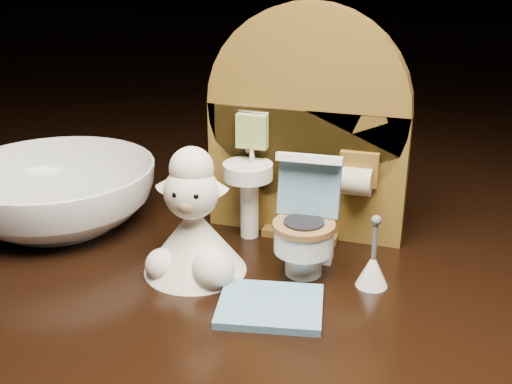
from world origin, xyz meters
TOP-DOWN VIEW (x-y plane):
  - backdrop_panel at (-0.00, 0.06)m, footprint 0.13×0.05m
  - toy_toilet at (0.01, 0.02)m, footprint 0.04×0.05m
  - bath_mat at (0.01, -0.04)m, footprint 0.06×0.05m
  - toilet_brush at (0.05, 0.01)m, footprint 0.02×0.02m
  - plush_lamb at (-0.05, -0.01)m, footprint 0.06×0.06m
  - ceramic_bowl at (-0.17, 0.03)m, footprint 0.16×0.16m

SIDE VIEW (x-z plane):
  - bath_mat at x=0.01m, z-range 0.00..0.00m
  - toilet_brush at x=0.05m, z-range -0.01..0.03m
  - ceramic_bowl at x=-0.17m, z-range 0.00..0.04m
  - toy_toilet at x=0.01m, z-range -0.01..0.06m
  - plush_lamb at x=-0.05m, z-range -0.01..0.07m
  - backdrop_panel at x=0.00m, z-range -0.01..0.14m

